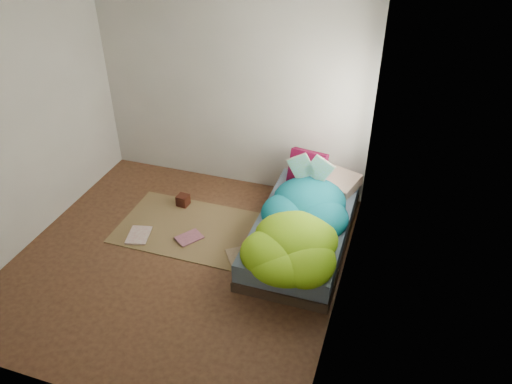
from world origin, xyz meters
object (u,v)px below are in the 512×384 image
at_px(wooden_box, 183,200).
at_px(floor_book_b, 185,233).
at_px(pillow_magenta, 307,169).
at_px(floor_book_a, 129,235).
at_px(bed, 303,231).
at_px(open_book, 311,161).

xyz_separation_m(wooden_box, floor_book_b, (0.27, -0.54, -0.06)).
relative_size(pillow_magenta, floor_book_a, 1.32).
bearing_deg(bed, wooden_box, 171.38).
xyz_separation_m(open_book, floor_book_b, (-1.29, -0.77, -0.79)).
distance_m(pillow_magenta, open_book, 0.35).
distance_m(floor_book_a, floor_book_b, 0.65).
relative_size(bed, floor_book_a, 6.02).
relative_size(bed, pillow_magenta, 4.54).
bearing_deg(floor_book_b, pillow_magenta, 75.03).
xyz_separation_m(wooden_box, floor_book_a, (-0.34, -0.77, -0.06)).
distance_m(open_book, floor_book_a, 2.28).
bearing_deg(bed, floor_book_b, -167.44).
distance_m(wooden_box, floor_book_b, 0.61).
height_order(pillow_magenta, wooden_box, pillow_magenta).
bearing_deg(open_book, floor_book_a, -153.24).
bearing_deg(floor_book_b, wooden_box, 152.04).
distance_m(pillow_magenta, floor_book_a, 2.26).
relative_size(pillow_magenta, open_book, 0.99).
xyz_separation_m(bed, floor_book_b, (-1.34, -0.30, -0.14)).
height_order(pillow_magenta, floor_book_a, pillow_magenta).
distance_m(bed, floor_book_b, 1.38).
xyz_separation_m(open_book, floor_book_a, (-1.90, -1.00, -0.79)).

